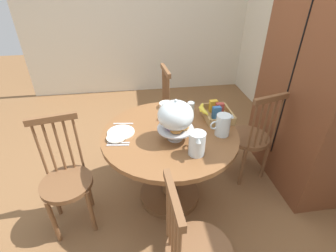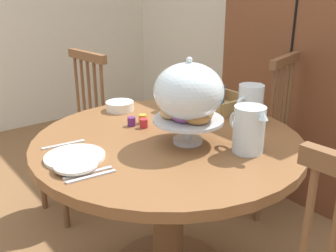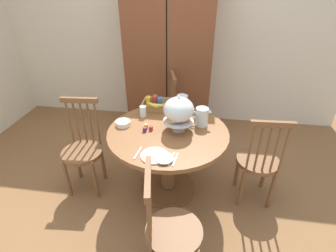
{
  "view_description": "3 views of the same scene",
  "coord_description": "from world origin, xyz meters",
  "px_view_note": "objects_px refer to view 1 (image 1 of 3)",
  "views": [
    {
      "loc": [
        1.83,
        -0.12,
        1.87
      ],
      "look_at": [
        0.05,
        0.14,
        0.74
      ],
      "focal_mm": 26.79,
      "sensor_mm": 36.0,
      "label": 1
    },
    {
      "loc": [
        1.29,
        -0.77,
        1.33
      ],
      "look_at": [
        0.15,
        0.14,
        0.79
      ],
      "focal_mm": 40.47,
      "sensor_mm": 36.0,
      "label": 2
    },
    {
      "loc": [
        0.44,
        -1.83,
        1.98
      ],
      "look_at": [
        0.15,
        0.14,
        0.79
      ],
      "focal_mm": 27.3,
      "sensor_mm": 36.0,
      "label": 3
    }
  ],
  "objects_px": {
    "cereal_basket": "(215,113)",
    "drinking_glass": "(191,108)",
    "wooden_armoire": "(318,86)",
    "windsor_chair_facing_door": "(66,181)",
    "orange_juice_pitcher": "(223,126)",
    "windsor_chair_far_side": "(195,252)",
    "cereal_bowl": "(167,105)",
    "windsor_chair_near_window": "(250,139)",
    "dining_table": "(170,155)",
    "milk_pitcher": "(197,144)",
    "china_plate_small": "(116,137)",
    "pastry_stand_with_dome": "(176,117)",
    "china_plate_large": "(121,132)",
    "windsor_chair_by_cabinet": "(154,113)"
  },
  "relations": [
    {
      "from": "windsor_chair_facing_door",
      "to": "pastry_stand_with_dome",
      "type": "bearing_deg",
      "value": 93.22
    },
    {
      "from": "windsor_chair_near_window",
      "to": "cereal_basket",
      "type": "relative_size",
      "value": 3.09
    },
    {
      "from": "windsor_chair_far_side",
      "to": "orange_juice_pitcher",
      "type": "distance_m",
      "value": 0.94
    },
    {
      "from": "dining_table",
      "to": "pastry_stand_with_dome",
      "type": "distance_m",
      "value": 0.44
    },
    {
      "from": "orange_juice_pitcher",
      "to": "pastry_stand_with_dome",
      "type": "bearing_deg",
      "value": -89.48
    },
    {
      "from": "windsor_chair_far_side",
      "to": "china_plate_large",
      "type": "xyz_separation_m",
      "value": [
        -0.91,
        -0.41,
        0.29
      ]
    },
    {
      "from": "dining_table",
      "to": "cereal_basket",
      "type": "bearing_deg",
      "value": 113.35
    },
    {
      "from": "windsor_chair_near_window",
      "to": "cereal_bowl",
      "type": "height_order",
      "value": "windsor_chair_near_window"
    },
    {
      "from": "windsor_chair_facing_door",
      "to": "windsor_chair_by_cabinet",
      "type": "bearing_deg",
      "value": 141.26
    },
    {
      "from": "windsor_chair_near_window",
      "to": "windsor_chair_far_side",
      "type": "bearing_deg",
      "value": -37.66
    },
    {
      "from": "windsor_chair_far_side",
      "to": "pastry_stand_with_dome",
      "type": "height_order",
      "value": "pastry_stand_with_dome"
    },
    {
      "from": "windsor_chair_far_side",
      "to": "milk_pitcher",
      "type": "relative_size",
      "value": 4.86
    },
    {
      "from": "dining_table",
      "to": "orange_juice_pitcher",
      "type": "relative_size",
      "value": 5.66
    },
    {
      "from": "dining_table",
      "to": "orange_juice_pitcher",
      "type": "bearing_deg",
      "value": 77.91
    },
    {
      "from": "wooden_armoire",
      "to": "orange_juice_pitcher",
      "type": "height_order",
      "value": "wooden_armoire"
    },
    {
      "from": "cereal_bowl",
      "to": "windsor_chair_near_window",
      "type": "bearing_deg",
      "value": 73.43
    },
    {
      "from": "china_plate_large",
      "to": "cereal_bowl",
      "type": "bearing_deg",
      "value": 131.83
    },
    {
      "from": "orange_juice_pitcher",
      "to": "cereal_bowl",
      "type": "xyz_separation_m",
      "value": [
        -0.52,
        -0.37,
        -0.06
      ]
    },
    {
      "from": "cereal_basket",
      "to": "windsor_chair_near_window",
      "type": "bearing_deg",
      "value": 91.36
    },
    {
      "from": "milk_pitcher",
      "to": "china_plate_large",
      "type": "relative_size",
      "value": 0.91
    },
    {
      "from": "pastry_stand_with_dome",
      "to": "cereal_bowl",
      "type": "height_order",
      "value": "pastry_stand_with_dome"
    },
    {
      "from": "cereal_basket",
      "to": "cereal_bowl",
      "type": "height_order",
      "value": "cereal_basket"
    },
    {
      "from": "cereal_basket",
      "to": "windsor_chair_far_side",
      "type": "bearing_deg",
      "value": -21.87
    },
    {
      "from": "cereal_bowl",
      "to": "pastry_stand_with_dome",
      "type": "bearing_deg",
      "value": -0.79
    },
    {
      "from": "dining_table",
      "to": "wooden_armoire",
      "type": "bearing_deg",
      "value": 97.29
    },
    {
      "from": "dining_table",
      "to": "orange_juice_pitcher",
      "type": "height_order",
      "value": "orange_juice_pitcher"
    },
    {
      "from": "cereal_basket",
      "to": "drinking_glass",
      "type": "bearing_deg",
      "value": -116.55
    },
    {
      "from": "pastry_stand_with_dome",
      "to": "windsor_chair_far_side",
      "type": "bearing_deg",
      "value": -0.77
    },
    {
      "from": "pastry_stand_with_dome",
      "to": "orange_juice_pitcher",
      "type": "relative_size",
      "value": 1.75
    },
    {
      "from": "cereal_basket",
      "to": "drinking_glass",
      "type": "relative_size",
      "value": 2.87
    },
    {
      "from": "pastry_stand_with_dome",
      "to": "milk_pitcher",
      "type": "height_order",
      "value": "pastry_stand_with_dome"
    },
    {
      "from": "orange_juice_pitcher",
      "to": "china_plate_small",
      "type": "bearing_deg",
      "value": -93.82
    },
    {
      "from": "windsor_chair_far_side",
      "to": "milk_pitcher",
      "type": "distance_m",
      "value": 0.68
    },
    {
      "from": "windsor_chair_facing_door",
      "to": "orange_juice_pitcher",
      "type": "xyz_separation_m",
      "value": [
        -0.05,
        1.25,
        0.37
      ]
    },
    {
      "from": "orange_juice_pitcher",
      "to": "china_plate_small",
      "type": "distance_m",
      "value": 0.84
    },
    {
      "from": "windsor_chair_far_side",
      "to": "milk_pitcher",
      "type": "height_order",
      "value": "windsor_chair_far_side"
    },
    {
      "from": "milk_pitcher",
      "to": "cereal_bowl",
      "type": "relative_size",
      "value": 1.43
    },
    {
      "from": "dining_table",
      "to": "orange_juice_pitcher",
      "type": "xyz_separation_m",
      "value": [
        0.09,
        0.41,
        0.31
      ]
    },
    {
      "from": "windsor_chair_far_side",
      "to": "china_plate_small",
      "type": "relative_size",
      "value": 6.5
    },
    {
      "from": "windsor_chair_near_window",
      "to": "china_plate_large",
      "type": "xyz_separation_m",
      "value": [
        0.15,
        -1.23,
        0.29
      ]
    },
    {
      "from": "windsor_chair_facing_door",
      "to": "milk_pitcher",
      "type": "bearing_deg",
      "value": 80.97
    },
    {
      "from": "dining_table",
      "to": "china_plate_small",
      "type": "bearing_deg",
      "value": -85.79
    },
    {
      "from": "dining_table",
      "to": "windsor_chair_near_window",
      "type": "distance_m",
      "value": 0.86
    },
    {
      "from": "orange_juice_pitcher",
      "to": "china_plate_small",
      "type": "xyz_separation_m",
      "value": [
        -0.06,
        -0.84,
        -0.06
      ]
    },
    {
      "from": "windsor_chair_far_side",
      "to": "milk_pitcher",
      "type": "xyz_separation_m",
      "value": [
        -0.56,
        0.13,
        0.37
      ]
    },
    {
      "from": "milk_pitcher",
      "to": "drinking_glass",
      "type": "xyz_separation_m",
      "value": [
        -0.59,
        0.09,
        -0.03
      ]
    },
    {
      "from": "windsor_chair_near_window",
      "to": "dining_table",
      "type": "bearing_deg",
      "value": -76.59
    },
    {
      "from": "windsor_chair_near_window",
      "to": "cereal_bowl",
      "type": "relative_size",
      "value": 6.96
    },
    {
      "from": "wooden_armoire",
      "to": "cereal_basket",
      "type": "xyz_separation_m",
      "value": [
        -0.02,
        -0.92,
        -0.2
      ]
    },
    {
      "from": "cereal_basket",
      "to": "dining_table",
      "type": "bearing_deg",
      "value": -66.65
    }
  ]
}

